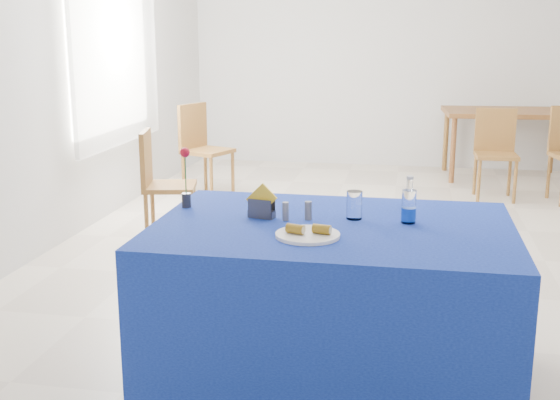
% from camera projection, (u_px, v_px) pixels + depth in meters
% --- Properties ---
extents(floor, '(7.00, 7.00, 0.00)m').
position_uv_depth(floor, '(388.00, 252.00, 5.21)').
color(floor, beige).
rests_on(floor, ground).
extents(room_shell, '(7.00, 7.00, 7.00)m').
position_uv_depth(room_shell, '(397.00, 9.00, 4.80)').
color(room_shell, silver).
rests_on(room_shell, ground).
extents(window_pane, '(0.04, 1.50, 1.60)m').
position_uv_depth(window_pane, '(109.00, 37.00, 6.06)').
color(window_pane, white).
rests_on(window_pane, room_shell).
extents(curtain, '(0.04, 1.75, 1.85)m').
position_uv_depth(curtain, '(117.00, 37.00, 6.04)').
color(curtain, white).
rests_on(curtain, room_shell).
extents(plate, '(0.27, 0.27, 0.01)m').
position_uv_depth(plate, '(308.00, 235.00, 2.94)').
color(plate, white).
rests_on(plate, blue_table).
extents(drinking_glass, '(0.07, 0.07, 0.13)m').
position_uv_depth(drinking_glass, '(354.00, 205.00, 3.21)').
color(drinking_glass, white).
rests_on(drinking_glass, blue_table).
extents(salt_shaker, '(0.03, 0.03, 0.08)m').
position_uv_depth(salt_shaker, '(286.00, 211.00, 3.19)').
color(salt_shaker, slate).
rests_on(salt_shaker, blue_table).
extents(pepper_shaker, '(0.03, 0.03, 0.08)m').
position_uv_depth(pepper_shaker, '(308.00, 211.00, 3.20)').
color(pepper_shaker, slate).
rests_on(pepper_shaker, blue_table).
extents(blue_table, '(1.60, 1.10, 0.76)m').
position_uv_depth(blue_table, '(331.00, 303.00, 3.23)').
color(blue_table, navy).
rests_on(blue_table, floor).
extents(water_bottle, '(0.07, 0.07, 0.21)m').
position_uv_depth(water_bottle, '(409.00, 207.00, 3.14)').
color(water_bottle, white).
rests_on(water_bottle, blue_table).
extents(napkin_holder, '(0.15, 0.08, 0.16)m').
position_uv_depth(napkin_holder, '(262.00, 207.00, 3.24)').
color(napkin_holder, '#3D3D43').
rests_on(napkin_holder, blue_table).
extents(rose_vase, '(0.05, 0.05, 0.30)m').
position_uv_depth(rose_vase, '(186.00, 179.00, 3.40)').
color(rose_vase, '#232327').
rests_on(rose_vase, blue_table).
extents(oak_table, '(1.39, 0.95, 0.76)m').
position_uv_depth(oak_table, '(506.00, 117.00, 7.70)').
color(oak_table, brown).
rests_on(oak_table, floor).
extents(chair_bg_left, '(0.40, 0.40, 0.87)m').
position_uv_depth(chair_bg_left, '(495.00, 147.00, 6.82)').
color(chair_bg_left, '#935F2B').
rests_on(chair_bg_left, floor).
extents(chair_win_a, '(0.46, 0.46, 0.86)m').
position_uv_depth(chair_win_a, '(159.00, 178.00, 5.40)').
color(chair_win_a, '#935F2B').
rests_on(chair_win_a, floor).
extents(chair_win_b, '(0.53, 0.53, 0.91)m').
position_uv_depth(chair_win_b, '(201.00, 143.00, 6.92)').
color(chair_win_b, '#935F2B').
rests_on(chair_win_b, floor).
extents(banana_pieces, '(0.19, 0.08, 0.04)m').
position_uv_depth(banana_pieces, '(309.00, 229.00, 2.93)').
color(banana_pieces, gold).
rests_on(banana_pieces, plate).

